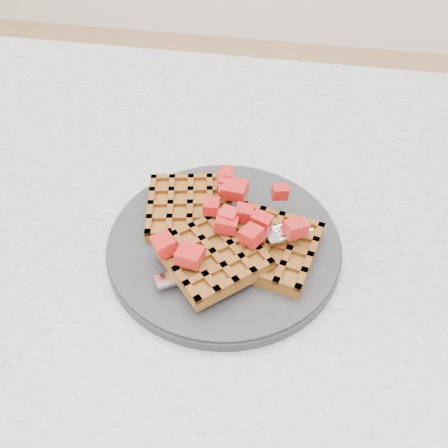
# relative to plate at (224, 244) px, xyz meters

# --- Properties ---
(table) EXTENTS (1.20, 0.80, 0.75)m
(table) POSITION_rel_plate_xyz_m (0.06, 0.04, -0.12)
(table) COLOR beige
(table) RESTS_ON ground
(plate) EXTENTS (0.26, 0.26, 0.02)m
(plate) POSITION_rel_plate_xyz_m (0.00, 0.00, 0.00)
(plate) COLOR #262528
(plate) RESTS_ON table
(waffles) EXTENTS (0.21, 0.20, 0.03)m
(waffles) POSITION_rel_plate_xyz_m (0.00, -0.00, 0.02)
(waffles) COLOR #92561E
(waffles) RESTS_ON plate
(strawberry_pile) EXTENTS (0.15, 0.15, 0.02)m
(strawberry_pile) POSITION_rel_plate_xyz_m (0.00, -0.00, 0.05)
(strawberry_pile) COLOR #900305
(strawberry_pile) RESTS_ON waffles
(fork) EXTENTS (0.16, 0.12, 0.02)m
(fork) POSITION_rel_plate_xyz_m (0.03, -0.03, 0.02)
(fork) COLOR silver
(fork) RESTS_ON plate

